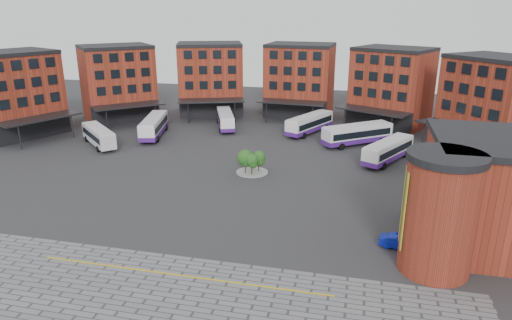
% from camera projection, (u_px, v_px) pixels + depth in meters
% --- Properties ---
extents(ground, '(160.00, 160.00, 0.00)m').
position_uv_depth(ground, '(211.00, 207.00, 52.18)').
color(ground, '#28282B').
rests_on(ground, ground).
extents(yellow_line, '(26.00, 0.15, 0.02)m').
position_uv_depth(yellow_line, '(181.00, 275.00, 38.83)').
color(yellow_line, gold).
rests_on(yellow_line, paving_zone).
extents(main_building, '(94.14, 42.48, 14.60)m').
position_uv_depth(main_building, '(250.00, 87.00, 86.16)').
color(main_building, maroon).
rests_on(main_building, ground).
extents(east_building, '(17.40, 15.40, 10.60)m').
position_uv_depth(east_building, '(498.00, 197.00, 41.51)').
color(east_building, maroon).
rests_on(east_building, ground).
extents(tree_island, '(4.40, 4.40, 3.40)m').
position_uv_depth(tree_island, '(251.00, 160.00, 61.89)').
color(tree_island, gray).
rests_on(tree_island, ground).
extents(bus_a, '(9.54, 9.08, 3.04)m').
position_uv_depth(bus_a, '(99.00, 135.00, 74.36)').
color(bus_a, silver).
rests_on(bus_a, ground).
extents(bus_b, '(5.47, 12.40, 3.41)m').
position_uv_depth(bus_b, '(154.00, 126.00, 79.75)').
color(bus_b, white).
rests_on(bus_b, ground).
extents(bus_c, '(6.32, 11.14, 3.09)m').
position_uv_depth(bus_c, '(225.00, 119.00, 85.24)').
color(bus_c, white).
rests_on(bus_c, ground).
extents(bus_d, '(7.54, 11.73, 3.30)m').
position_uv_depth(bus_d, '(310.00, 123.00, 81.67)').
color(bus_d, white).
rests_on(bus_d, ground).
extents(bus_e, '(11.40, 9.61, 3.44)m').
position_uv_depth(bus_e, '(357.00, 134.00, 74.68)').
color(bus_e, white).
rests_on(bus_e, ground).
extents(bus_f, '(7.73, 11.14, 3.18)m').
position_uv_depth(bus_f, '(388.00, 150.00, 66.70)').
color(bus_f, silver).
rests_on(bus_f, ground).
extents(blue_car, '(4.16, 2.20, 1.30)m').
position_uv_depth(blue_car, '(401.00, 242.00, 42.96)').
color(blue_car, '#0C1BA4').
rests_on(blue_car, ground).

